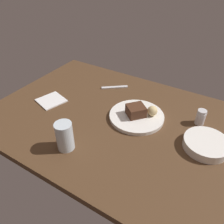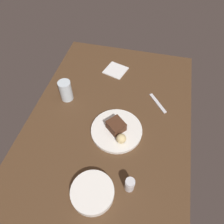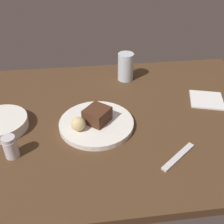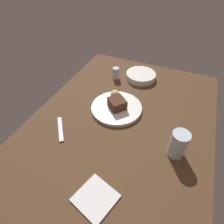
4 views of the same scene
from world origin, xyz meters
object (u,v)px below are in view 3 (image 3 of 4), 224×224
(chocolate_cake_slice, at_px, (97,115))
(side_bowl, at_px, (1,124))
(dessert_plate, at_px, (96,124))
(bread_roll, at_px, (78,124))
(folded_napkin, at_px, (207,100))
(salt_shaker, at_px, (10,147))
(water_glass, at_px, (126,67))
(dessert_spoon, at_px, (178,157))

(chocolate_cake_slice, distance_m, side_bowl, 0.33)
(dessert_plate, height_order, bread_roll, bread_roll)
(bread_roll, bearing_deg, folded_napkin, 15.56)
(salt_shaker, height_order, side_bowl, salt_shaker)
(water_glass, height_order, side_bowl, water_glass)
(dessert_plate, height_order, chocolate_cake_slice, chocolate_cake_slice)
(salt_shaker, bearing_deg, dessert_plate, 23.35)
(chocolate_cake_slice, bearing_deg, dessert_plate, -133.71)
(bread_roll, distance_m, water_glass, 0.42)
(dessert_plate, height_order, salt_shaker, salt_shaker)
(side_bowl, height_order, folded_napkin, side_bowl)
(salt_shaker, bearing_deg, bread_roll, 21.09)
(dessert_plate, xyz_separation_m, water_glass, (0.16, 0.32, 0.05))
(water_glass, xyz_separation_m, folded_napkin, (0.29, -0.22, -0.06))
(chocolate_cake_slice, height_order, side_bowl, chocolate_cake_slice)
(dessert_plate, distance_m, bread_roll, 0.08)
(water_glass, bearing_deg, folded_napkin, -36.66)
(dessert_plate, height_order, folded_napkin, dessert_plate)
(salt_shaker, height_order, dessert_spoon, salt_shaker)
(bread_roll, xyz_separation_m, side_bowl, (-0.26, 0.06, -0.02))
(chocolate_cake_slice, relative_size, water_glass, 0.65)
(water_glass, xyz_separation_m, dessert_spoon, (0.08, -0.50, -0.06))
(dessert_spoon, xyz_separation_m, folded_napkin, (0.21, 0.29, -0.00))
(dessert_plate, distance_m, folded_napkin, 0.46)
(salt_shaker, xyz_separation_m, folded_napkin, (0.71, 0.22, -0.03))
(bread_roll, relative_size, dessert_spoon, 0.32)
(dessert_plate, distance_m, dessert_spoon, 0.30)
(dessert_spoon, bearing_deg, salt_shaker, -46.42)
(chocolate_cake_slice, bearing_deg, dessert_spoon, -39.60)
(chocolate_cake_slice, xyz_separation_m, dessert_spoon, (0.23, -0.19, -0.04))
(folded_napkin, bearing_deg, chocolate_cake_slice, -167.08)
(chocolate_cake_slice, relative_size, bread_roll, 1.67)
(salt_shaker, distance_m, water_glass, 0.60)
(dessert_spoon, bearing_deg, dessert_plate, -76.80)
(chocolate_cake_slice, xyz_separation_m, side_bowl, (-0.33, 0.03, -0.02))
(chocolate_cake_slice, relative_size, dessert_spoon, 0.53)
(chocolate_cake_slice, bearing_deg, salt_shaker, -156.22)
(side_bowl, bearing_deg, dessert_plate, -5.18)
(chocolate_cake_slice, height_order, salt_shaker, salt_shaker)
(salt_shaker, distance_m, side_bowl, 0.16)
(dessert_plate, distance_m, side_bowl, 0.32)
(dessert_plate, height_order, water_glass, water_glass)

